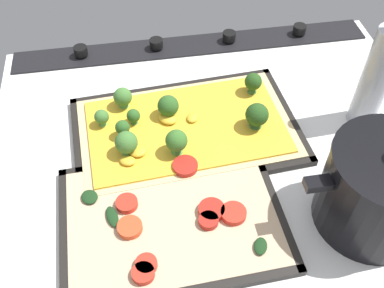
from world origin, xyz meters
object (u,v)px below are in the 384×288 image
(baking_tray_front, at_px, (186,132))
(baking_tray_back, at_px, (172,220))
(oil_bottle, at_px, (377,76))
(veggie_pizza_back, at_px, (172,217))
(cooking_pot, at_px, (380,190))
(broccoli_pizza, at_px, (184,126))

(baking_tray_front, relative_size, baking_tray_back, 1.20)
(oil_bottle, bearing_deg, baking_tray_front, -3.06)
(veggie_pizza_back, bearing_deg, cooking_pot, 172.17)
(baking_tray_front, height_order, cooking_pot, cooking_pot)
(baking_tray_front, xyz_separation_m, oil_bottle, (-0.32, 0.02, 0.10))
(broccoli_pizza, xyz_separation_m, cooking_pot, (-0.25, 0.21, 0.05))
(veggie_pizza_back, bearing_deg, baking_tray_front, -105.42)
(broccoli_pizza, bearing_deg, cooking_pot, 138.85)
(broccoli_pizza, relative_size, veggie_pizza_back, 1.21)
(oil_bottle, bearing_deg, baking_tray_back, 23.26)
(baking_tray_front, height_order, veggie_pizza_back, veggie_pizza_back)
(cooking_pot, relative_size, oil_bottle, 0.97)
(baking_tray_front, xyz_separation_m, cooking_pot, (-0.24, 0.21, 0.07))
(broccoli_pizza, height_order, veggie_pizza_back, broccoli_pizza)
(veggie_pizza_back, height_order, oil_bottle, oil_bottle)
(broccoli_pizza, relative_size, baking_tray_back, 1.12)
(veggie_pizza_back, height_order, cooking_pot, cooking_pot)
(baking_tray_back, distance_m, oil_bottle, 0.41)
(veggie_pizza_back, distance_m, oil_bottle, 0.41)
(broccoli_pizza, xyz_separation_m, oil_bottle, (-0.32, 0.02, 0.08))
(baking_tray_front, bearing_deg, cooking_pot, 138.33)
(cooking_pot, height_order, oil_bottle, oil_bottle)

